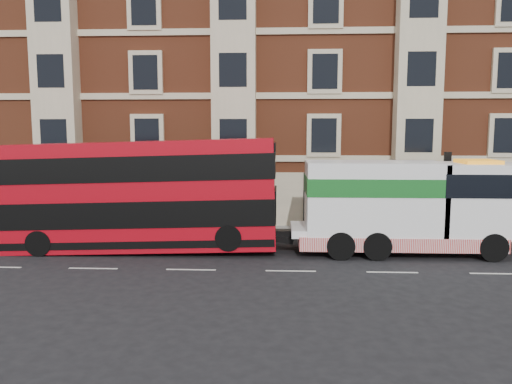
% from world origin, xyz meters
% --- Properties ---
extents(ground, '(120.00, 120.00, 0.00)m').
position_xyz_m(ground, '(0.00, 0.00, 0.00)').
color(ground, black).
rests_on(ground, ground).
extents(sidewalk, '(90.00, 3.00, 0.15)m').
position_xyz_m(sidewalk, '(0.00, 7.50, 0.07)').
color(sidewalk, slate).
rests_on(sidewalk, ground).
extents(victorian_terrace, '(45.00, 12.00, 20.40)m').
position_xyz_m(victorian_terrace, '(0.50, 15.00, 10.07)').
color(victorian_terrace, brown).
rests_on(victorian_terrace, ground).
extents(lamp_post_west, '(0.35, 0.15, 4.35)m').
position_xyz_m(lamp_post_west, '(-6.00, 6.20, 2.68)').
color(lamp_post_west, black).
rests_on(lamp_post_west, sidewalk).
extents(lamp_post_east, '(0.35, 0.15, 4.35)m').
position_xyz_m(lamp_post_east, '(12.00, 6.20, 2.68)').
color(lamp_post_east, black).
rests_on(lamp_post_east, sidewalk).
extents(double_decker_bus, '(12.52, 2.87, 5.07)m').
position_xyz_m(double_decker_bus, '(-2.91, 3.17, 2.69)').
color(double_decker_bus, '#B20916').
rests_on(double_decker_bus, ground).
extents(tow_truck, '(10.03, 2.96, 4.18)m').
position_xyz_m(tow_truck, '(9.16, 3.17, 2.22)').
color(tow_truck, white).
rests_on(tow_truck, ground).
extents(pedestrian, '(0.69, 0.66, 1.59)m').
position_xyz_m(pedestrian, '(-6.36, 7.39, 0.95)').
color(pedestrian, '#1A1D35').
rests_on(pedestrian, sidewalk).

